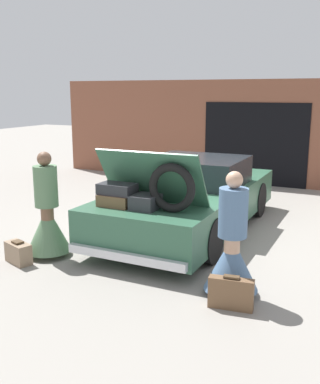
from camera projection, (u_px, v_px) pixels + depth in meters
name	position (u px, v px, depth m)	size (l,w,h in m)	color
ground_plane	(190.00, 229.00, 8.27)	(40.00, 40.00, 0.00)	gray
garage_wall_back	(256.00, 133.00, 12.01)	(12.00, 0.14, 2.80)	brown
car	(191.00, 198.00, 8.13)	(1.96, 4.77, 1.66)	#336047
person_left	(48.00, 220.00, 6.84)	(0.67, 0.67, 1.62)	brown
person_right	(232.00, 253.00, 5.51)	(0.67, 0.67, 1.57)	tan
suitcase_beside_left_person	(18.00, 253.00, 6.63)	(0.50, 0.35, 0.34)	#8C7259
suitcase_beside_right_person	(231.00, 293.00, 5.22)	(0.54, 0.20, 0.41)	brown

